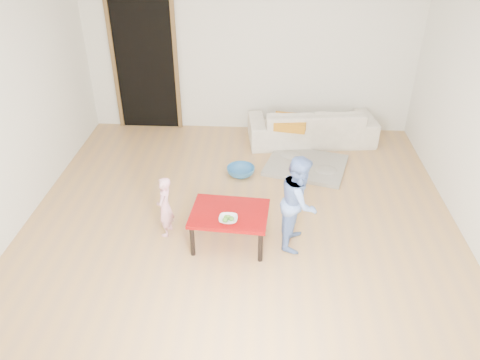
# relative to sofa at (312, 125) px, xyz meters

# --- Properties ---
(floor) EXTENTS (5.00, 5.00, 0.01)m
(floor) POSITION_rel_sofa_xyz_m (-0.96, -2.05, -0.27)
(floor) COLOR tan
(floor) RESTS_ON ground
(back_wall) EXTENTS (5.00, 0.02, 2.60)m
(back_wall) POSITION_rel_sofa_xyz_m (-0.96, 0.45, 1.03)
(back_wall) COLOR white
(back_wall) RESTS_ON floor
(left_wall) EXTENTS (0.02, 5.00, 2.60)m
(left_wall) POSITION_rel_sofa_xyz_m (-3.46, -2.05, 1.03)
(left_wall) COLOR white
(left_wall) RESTS_ON floor
(doorway) EXTENTS (1.02, 0.08, 2.11)m
(doorway) POSITION_rel_sofa_xyz_m (-2.56, 0.43, 0.75)
(doorway) COLOR brown
(doorway) RESTS_ON back_wall
(sofa) EXTENTS (1.96, 0.95, 0.55)m
(sofa) POSITION_rel_sofa_xyz_m (0.00, 0.00, 0.00)
(sofa) COLOR white
(sofa) RESTS_ON floor
(cushion) EXTENTS (0.56, 0.51, 0.13)m
(cushion) POSITION_rel_sofa_xyz_m (-0.34, -0.26, 0.15)
(cushion) COLOR orange
(cushion) RESTS_ON sofa
(red_table) EXTENTS (0.86, 0.67, 0.41)m
(red_table) POSITION_rel_sofa_xyz_m (-1.06, -2.50, -0.07)
(red_table) COLOR maroon
(red_table) RESTS_ON floor
(bowl) EXTENTS (0.19, 0.19, 0.05)m
(bowl) POSITION_rel_sofa_xyz_m (-1.06, -2.66, 0.15)
(bowl) COLOR white
(bowl) RESTS_ON red_table
(broccoli) EXTENTS (0.12, 0.12, 0.06)m
(broccoli) POSITION_rel_sofa_xyz_m (-1.06, -2.66, 0.16)
(broccoli) COLOR #2D5919
(broccoli) RESTS_ON red_table
(child_pink) EXTENTS (0.20, 0.28, 0.72)m
(child_pink) POSITION_rel_sofa_xyz_m (-1.77, -2.38, 0.08)
(child_pink) COLOR pink
(child_pink) RESTS_ON floor
(child_blue) EXTENTS (0.49, 0.58, 1.06)m
(child_blue) POSITION_rel_sofa_xyz_m (-0.33, -2.45, 0.25)
(child_blue) COLOR #6088DE
(child_blue) RESTS_ON floor
(basin) EXTENTS (0.38, 0.38, 0.12)m
(basin) POSITION_rel_sofa_xyz_m (-1.01, -1.07, -0.22)
(basin) COLOR teal
(basin) RESTS_ON floor
(blanket) EXTENTS (1.26, 1.14, 0.05)m
(blanket) POSITION_rel_sofa_xyz_m (-0.12, -0.80, -0.25)
(blanket) COLOR #9B9789
(blanket) RESTS_ON floor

